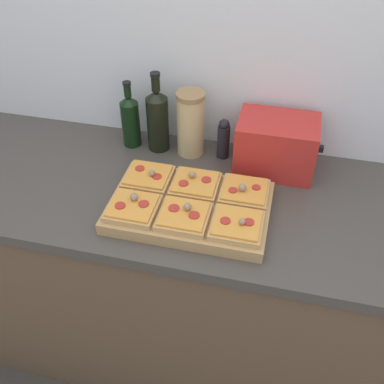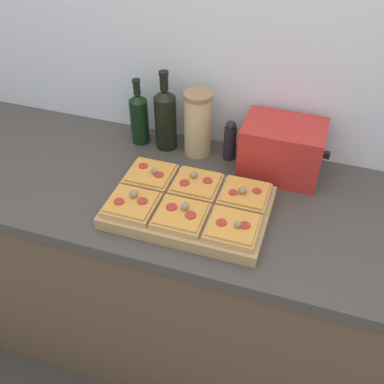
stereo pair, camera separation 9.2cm
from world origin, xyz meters
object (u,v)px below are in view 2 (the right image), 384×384
object	(u,v)px
wine_bottle	(166,117)
pepper_mill	(230,140)
toaster_oven	(282,149)
cutting_board	(189,207)
grain_jar_tall	(198,124)
olive_oil_bottle	(139,117)

from	to	relation	value
wine_bottle	pepper_mill	size ratio (longest dim) A/B	1.94
pepper_mill	toaster_oven	distance (m)	0.19
pepper_mill	toaster_oven	world-z (taller)	toaster_oven
pepper_mill	cutting_board	bearing A→B (deg)	-98.18
wine_bottle	toaster_oven	bearing A→B (deg)	-3.63
cutting_board	pepper_mill	size ratio (longest dim) A/B	3.19
cutting_board	grain_jar_tall	xyz separation A→B (m)	(-0.08, 0.33, 0.10)
olive_oil_bottle	pepper_mill	distance (m)	0.36
olive_oil_bottle	toaster_oven	bearing A→B (deg)	-2.92
olive_oil_bottle	wine_bottle	xyz separation A→B (m)	(0.11, 0.00, 0.02)
grain_jar_tall	pepper_mill	world-z (taller)	grain_jar_tall
cutting_board	pepper_mill	xyz separation A→B (m)	(0.05, 0.33, 0.06)
wine_bottle	grain_jar_tall	bearing A→B (deg)	0.00
olive_oil_bottle	cutting_board	bearing A→B (deg)	-46.83
olive_oil_bottle	wine_bottle	world-z (taller)	wine_bottle
olive_oil_bottle	grain_jar_tall	world-z (taller)	olive_oil_bottle
grain_jar_tall	pepper_mill	size ratio (longest dim) A/B	1.56
cutting_board	grain_jar_tall	bearing A→B (deg)	103.03
cutting_board	wine_bottle	world-z (taller)	wine_bottle
cutting_board	wine_bottle	bearing A→B (deg)	121.48
olive_oil_bottle	pepper_mill	bearing A→B (deg)	0.00
grain_jar_tall	toaster_oven	size ratio (longest dim) A/B	0.83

